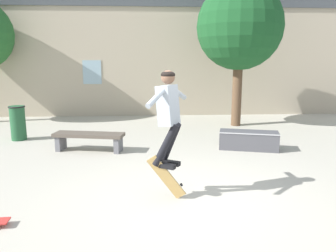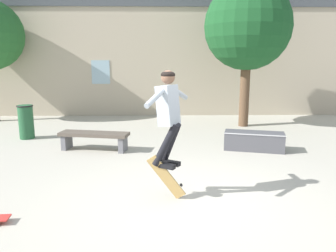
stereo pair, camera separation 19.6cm
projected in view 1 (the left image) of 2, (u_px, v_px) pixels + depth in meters
ground_plane at (185, 200)px, 5.17m from camera, size 40.00×40.00×0.00m
building_backdrop at (161, 55)px, 12.80m from camera, size 16.56×0.52×5.84m
tree_right at (240, 27)px, 10.46m from camera, size 2.77×2.77×4.61m
park_bench at (89, 138)px, 7.91m from camera, size 1.75×0.78×0.45m
skate_ledge at (249, 140)px, 8.09m from camera, size 1.50×0.86×0.45m
trash_bin at (18, 122)px, 9.00m from camera, size 0.44×0.44×0.95m
skater at (168, 110)px, 5.01m from camera, size 0.70×1.09×1.51m
skateboard_flipping at (166, 177)px, 5.16m from camera, size 0.63×0.19×0.74m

